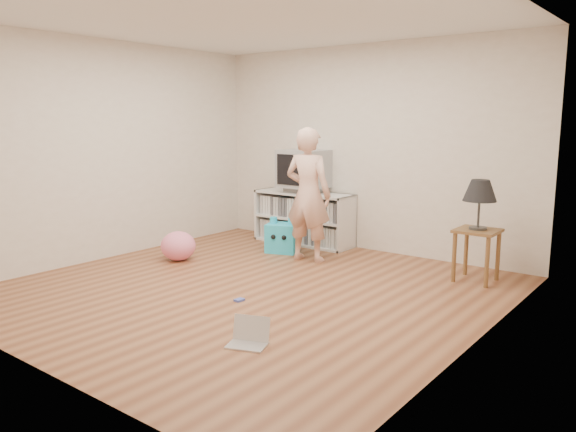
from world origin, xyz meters
The scene contains 13 objects.
ground centered at (0.00, 0.00, 0.00)m, with size 4.50×4.50×0.00m, color brown.
walls centered at (0.00, 0.00, 1.30)m, with size 4.52×4.52×2.60m.
ceiling centered at (0.00, 0.00, 2.60)m, with size 4.50×4.50×0.01m, color white.
media_unit centered at (-0.82, 2.04, 0.35)m, with size 1.40×0.45×0.70m.
dvd_deck centered at (-0.82, 2.02, 0.73)m, with size 0.45×0.35×0.07m, color gray.
crt_tv centered at (-0.82, 2.02, 1.02)m, with size 0.60×0.53×0.50m.
side_table centered at (1.67, 1.65, 0.42)m, with size 0.42×0.42×0.55m.
table_lamp centered at (1.67, 1.65, 0.94)m, with size 0.34×0.34×0.52m.
person centered at (-0.23, 1.29, 0.79)m, with size 0.58×0.38×1.58m, color beige.
laptop centered at (0.91, -1.05, 0.05)m, with size 0.35×0.32×0.20m.
playing_cards centered at (0.16, -0.35, 0.01)m, with size 0.07×0.09×0.02m, color #4859C1.
plush_blue centered at (-0.73, 1.44, 0.19)m, with size 0.46×0.42×0.45m.
plush_pink centered at (-1.46, 0.34, 0.18)m, with size 0.41×0.41×0.35m, color pink.
Camera 1 is at (3.59, -4.04, 1.67)m, focal length 35.00 mm.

